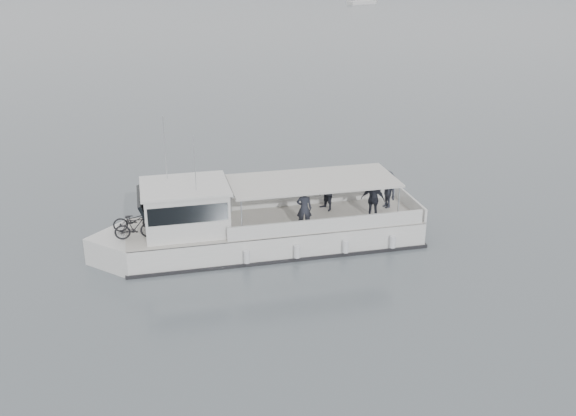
# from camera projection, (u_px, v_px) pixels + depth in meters

# --- Properties ---
(ground) EXTENTS (1400.00, 1400.00, 0.00)m
(ground) POSITION_uv_depth(u_px,v_px,m) (206.00, 273.00, 22.61)
(ground) COLOR #4F575E
(ground) RESTS_ON ground
(tour_boat) EXTENTS (12.22, 7.22, 5.29)m
(tour_boat) POSITION_uv_depth(u_px,v_px,m) (246.00, 228.00, 24.12)
(tour_boat) COLOR white
(tour_boat) RESTS_ON ground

